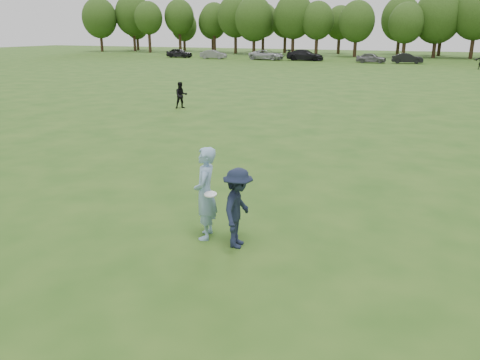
{
  "coord_description": "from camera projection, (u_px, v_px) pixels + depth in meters",
  "views": [
    {
      "loc": [
        4.92,
        -8.36,
        4.38
      ],
      "look_at": [
        0.9,
        0.98,
        1.1
      ],
      "focal_mm": 35.0,
      "sensor_mm": 36.0,
      "label": 1
    }
  ],
  "objects": [
    {
      "name": "car_a",
      "position": [
        179.0,
        53.0,
        75.68
      ],
      "size": [
        4.36,
        1.9,
        1.46
      ],
      "primitive_type": "imported",
      "rotation": [
        0.0,
        0.0,
        1.53
      ],
      "color": "black",
      "rests_on": "ground"
    },
    {
      "name": "car_f",
      "position": [
        407.0,
        58.0,
        62.52
      ],
      "size": [
        4.19,
        1.86,
        1.34
      ],
      "primitive_type": "imported",
      "rotation": [
        0.0,
        0.0,
        1.68
      ],
      "color": "black",
      "rests_on": "ground"
    },
    {
      "name": "disc_in_play",
      "position": [
        210.0,
        194.0,
        9.78
      ],
      "size": [
        0.29,
        0.29,
        0.08
      ],
      "color": "white",
      "rests_on": "ground"
    },
    {
      "name": "treeline",
      "position": [
        438.0,
        17.0,
        74.74
      ],
      "size": [
        130.35,
        18.39,
        11.74
      ],
      "color": "#332114",
      "rests_on": "ground"
    },
    {
      "name": "car_b",
      "position": [
        213.0,
        54.0,
        72.47
      ],
      "size": [
        4.17,
        1.8,
        1.34
      ],
      "primitive_type": "imported",
      "rotation": [
        0.0,
        0.0,
        1.67
      ],
      "color": "slate",
      "rests_on": "ground"
    },
    {
      "name": "player_far_a",
      "position": [
        181.0,
        95.0,
        26.98
      ],
      "size": [
        0.93,
        0.91,
        1.51
      ],
      "primitive_type": "imported",
      "rotation": [
        0.0,
        0.0,
        0.71
      ],
      "color": "black",
      "rests_on": "ground"
    },
    {
      "name": "car_c",
      "position": [
        267.0,
        55.0,
        69.87
      ],
      "size": [
        5.38,
        2.69,
        1.46
      ],
      "primitive_type": "imported",
      "rotation": [
        0.0,
        0.0,
        1.52
      ],
      "color": "#B1B2B6",
      "rests_on": "ground"
    },
    {
      "name": "defender",
      "position": [
        238.0,
        208.0,
        9.67
      ],
      "size": [
        0.76,
        1.17,
        1.71
      ],
      "primitive_type": "imported",
      "rotation": [
        0.0,
        0.0,
        1.69
      ],
      "color": "#171F34",
      "rests_on": "ground"
    },
    {
      "name": "thrower",
      "position": [
        205.0,
        193.0,
        10.05
      ],
      "size": [
        0.7,
        0.86,
        2.04
      ],
      "primitive_type": "imported",
      "rotation": [
        0.0,
        0.0,
        -1.25
      ],
      "color": "#89ADD4",
      "rests_on": "ground"
    },
    {
      "name": "car_d",
      "position": [
        305.0,
        55.0,
        68.27
      ],
      "size": [
        5.41,
        2.25,
        1.56
      ],
      "primitive_type": "imported",
      "rotation": [
        0.0,
        0.0,
        1.58
      ],
      "color": "black",
      "rests_on": "ground"
    },
    {
      "name": "ground",
      "position": [
        186.0,
        234.0,
        10.5
      ],
      "size": [
        200.0,
        200.0,
        0.0
      ],
      "primitive_type": "plane",
      "color": "#265016",
      "rests_on": "ground"
    },
    {
      "name": "car_e",
      "position": [
        371.0,
        58.0,
        63.47
      ],
      "size": [
        3.99,
        1.6,
        1.36
      ],
      "primitive_type": "imported",
      "rotation": [
        0.0,
        0.0,
        1.57
      ],
      "color": "slate",
      "rests_on": "ground"
    }
  ]
}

